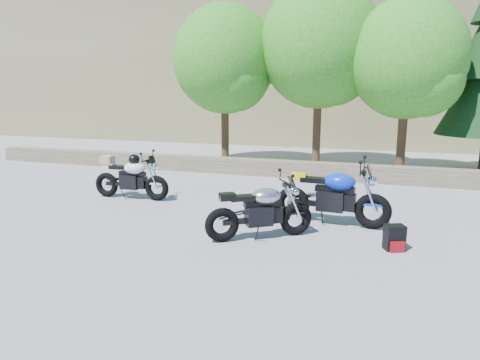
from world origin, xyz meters
name	(u,v)px	position (x,y,z in m)	size (l,w,h in m)	color
ground	(214,226)	(0.00, 0.00, 0.00)	(90.00, 90.00, 0.00)	gray
stone_wall	(280,168)	(0.00, 5.50, 0.25)	(22.00, 0.55, 0.50)	brown
hillside	(392,27)	(3.00, 28.00, 7.50)	(80.00, 30.00, 15.00)	#726746
tree_decid_left	(227,63)	(-2.39, 7.14, 3.63)	(3.67, 3.67, 5.62)	#382314
tree_decid_mid	(322,49)	(0.91, 7.54, 4.04)	(4.08, 4.08, 6.24)	#382314
tree_decid_right	(411,63)	(3.71, 6.94, 3.50)	(3.54, 3.54, 5.41)	#382314
silver_bike	(261,212)	(1.08, -0.42, 0.49)	(1.75, 1.28, 1.02)	black
white_bike	(130,177)	(-2.82, 1.41, 0.55)	(2.04, 0.65, 1.13)	black
blue_bike	(333,197)	(2.20, 0.85, 0.56)	(2.30, 0.73, 1.15)	black
backpack	(395,238)	(3.37, -0.26, 0.21)	(0.38, 0.36, 0.43)	black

